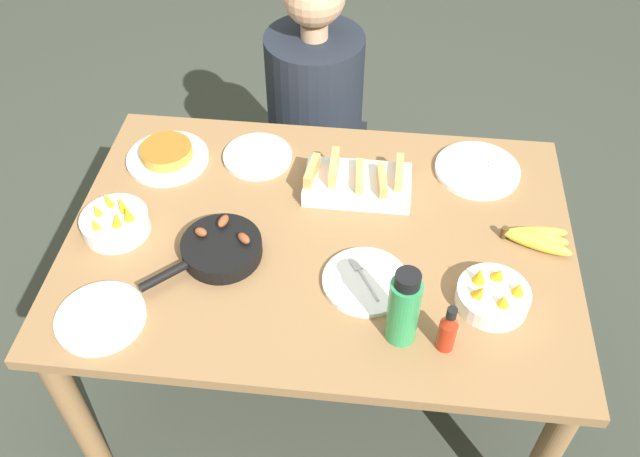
# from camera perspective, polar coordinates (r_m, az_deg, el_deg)

# --- Properties ---
(ground_plane) EXTENTS (14.00, 14.00, 0.00)m
(ground_plane) POSITION_cam_1_polar(r_m,az_deg,el_deg) (2.46, 0.00, -11.87)
(ground_plane) COLOR #383D33
(dining_table) EXTENTS (1.41, 0.98, 0.70)m
(dining_table) POSITION_cam_1_polar(r_m,az_deg,el_deg) (1.96, 0.00, -2.47)
(dining_table) COLOR olive
(dining_table) RESTS_ON ground_plane
(banana_bunch) EXTENTS (0.20, 0.12, 0.04)m
(banana_bunch) POSITION_cam_1_polar(r_m,az_deg,el_deg) (1.95, 17.62, -0.76)
(banana_bunch) COLOR gold
(banana_bunch) RESTS_ON dining_table
(melon_tray) EXTENTS (0.31, 0.17, 0.10)m
(melon_tray) POSITION_cam_1_polar(r_m,az_deg,el_deg) (2.00, 3.13, 3.88)
(melon_tray) COLOR silver
(melon_tray) RESTS_ON dining_table
(skillet) EXTENTS (0.29, 0.28, 0.08)m
(skillet) POSITION_cam_1_polar(r_m,az_deg,el_deg) (1.84, -8.39, -1.71)
(skillet) COLOR black
(skillet) RESTS_ON dining_table
(frittata_plate_center) EXTENTS (0.25, 0.25, 0.05)m
(frittata_plate_center) POSITION_cam_1_polar(r_m,az_deg,el_deg) (2.16, -12.75, 6.05)
(frittata_plate_center) COLOR white
(frittata_plate_center) RESTS_ON dining_table
(empty_plate_near_front) EXTENTS (0.23, 0.23, 0.02)m
(empty_plate_near_front) POSITION_cam_1_polar(r_m,az_deg,el_deg) (1.78, 3.85, -4.45)
(empty_plate_near_front) COLOR white
(empty_plate_near_front) RESTS_ON dining_table
(empty_plate_far_left) EXTENTS (0.21, 0.21, 0.02)m
(empty_plate_far_left) POSITION_cam_1_polar(r_m,az_deg,el_deg) (2.14, -5.27, 6.07)
(empty_plate_far_left) COLOR white
(empty_plate_far_left) RESTS_ON dining_table
(empty_plate_far_right) EXTENTS (0.26, 0.26, 0.02)m
(empty_plate_far_right) POSITION_cam_1_polar(r_m,az_deg,el_deg) (2.13, 13.11, 4.83)
(empty_plate_far_right) COLOR white
(empty_plate_far_right) RESTS_ON dining_table
(empty_plate_mid_edge) EXTENTS (0.22, 0.22, 0.02)m
(empty_plate_mid_edge) POSITION_cam_1_polar(r_m,az_deg,el_deg) (1.79, -17.99, -7.16)
(empty_plate_mid_edge) COLOR white
(empty_plate_mid_edge) RESTS_ON dining_table
(fruit_bowl_mango) EXTENTS (0.19, 0.19, 0.11)m
(fruit_bowl_mango) POSITION_cam_1_polar(r_m,az_deg,el_deg) (1.77, 14.35, -5.47)
(fruit_bowl_mango) COLOR white
(fruit_bowl_mango) RESTS_ON dining_table
(fruit_bowl_citrus) EXTENTS (0.19, 0.19, 0.11)m
(fruit_bowl_citrus) POSITION_cam_1_polar(r_m,az_deg,el_deg) (1.97, -16.85, 0.51)
(fruit_bowl_citrus) COLOR white
(fruit_bowl_citrus) RESTS_ON dining_table
(water_bottle) EXTENTS (0.08, 0.08, 0.23)m
(water_bottle) POSITION_cam_1_polar(r_m,az_deg,el_deg) (1.61, 7.06, -6.65)
(water_bottle) COLOR #2D9351
(water_bottle) RESTS_ON dining_table
(hot_sauce_bottle) EXTENTS (0.04, 0.04, 0.15)m
(hot_sauce_bottle) POSITION_cam_1_polar(r_m,az_deg,el_deg) (1.64, 10.71, -8.44)
(hot_sauce_bottle) COLOR #B72814
(hot_sauce_bottle) RESTS_ON dining_table
(person_figure) EXTENTS (0.39, 0.39, 1.13)m
(person_figure) POSITION_cam_1_polar(r_m,az_deg,el_deg) (2.63, -0.42, 8.10)
(person_figure) COLOR black
(person_figure) RESTS_ON ground_plane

